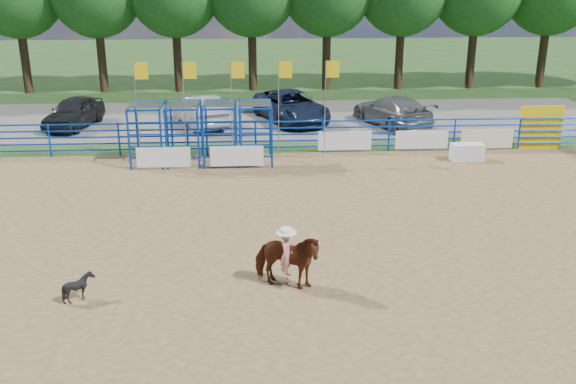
# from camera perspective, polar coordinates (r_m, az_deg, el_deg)

# --- Properties ---
(ground) EXTENTS (120.00, 120.00, 0.00)m
(ground) POSITION_cam_1_polar(r_m,az_deg,el_deg) (19.40, -2.53, -4.65)
(ground) COLOR #315221
(ground) RESTS_ON ground
(arena_dirt) EXTENTS (30.00, 20.00, 0.02)m
(arena_dirt) POSITION_cam_1_polar(r_m,az_deg,el_deg) (19.40, -2.53, -4.63)
(arena_dirt) COLOR olive
(arena_dirt) RESTS_ON ground
(gravel_strip) EXTENTS (40.00, 10.00, 0.01)m
(gravel_strip) POSITION_cam_1_polar(r_m,az_deg,el_deg) (35.62, -3.01, 6.48)
(gravel_strip) COLOR #68665D
(gravel_strip) RESTS_ON ground
(announcer_table) EXTENTS (1.36, 0.64, 0.73)m
(announcer_table) POSITION_cam_1_polar(r_m,az_deg,el_deg) (28.70, 15.62, 3.43)
(announcer_table) COLOR silver
(announcer_table) RESTS_ON arena_dirt
(horse_and_rider) EXTENTS (2.00, 1.40, 2.28)m
(horse_and_rider) POSITION_cam_1_polar(r_m,az_deg,el_deg) (16.47, -0.14, -5.86)
(horse_and_rider) COLOR #602913
(horse_and_rider) RESTS_ON arena_dirt
(calf) EXTENTS (0.76, 0.70, 0.74)m
(calf) POSITION_cam_1_polar(r_m,az_deg,el_deg) (16.89, -18.11, -8.02)
(calf) COLOR black
(calf) RESTS_ON arena_dirt
(car_a) EXTENTS (2.69, 4.84, 1.56)m
(car_a) POSITION_cam_1_polar(r_m,az_deg,el_deg) (35.45, -18.50, 6.75)
(car_a) COLOR black
(car_a) RESTS_ON gravel_strip
(car_b) EXTENTS (3.31, 5.24, 1.63)m
(car_b) POSITION_cam_1_polar(r_m,az_deg,el_deg) (34.19, -7.86, 7.20)
(car_b) COLOR gray
(car_b) RESTS_ON gravel_strip
(car_c) EXTENTS (4.42, 6.42, 1.63)m
(car_c) POSITION_cam_1_polar(r_m,az_deg,el_deg) (34.89, 0.27, 7.62)
(car_c) COLOR #141C34
(car_c) RESTS_ON gravel_strip
(car_d) EXTENTS (3.98, 5.85, 1.57)m
(car_d) POSITION_cam_1_polar(r_m,az_deg,el_deg) (34.39, 9.22, 7.15)
(car_d) COLOR #59595C
(car_d) RESTS_ON gravel_strip
(perimeter_fence) EXTENTS (30.10, 20.10, 1.50)m
(perimeter_fence) POSITION_cam_1_polar(r_m,az_deg,el_deg) (19.11, -2.56, -2.60)
(perimeter_fence) COLOR #0839BA
(perimeter_fence) RESTS_ON ground
(chute_assembly) EXTENTS (19.32, 2.41, 4.20)m
(chute_assembly) POSITION_cam_1_polar(r_m,az_deg,el_deg) (27.44, -6.88, 5.20)
(chute_assembly) COLOR #0839BA
(chute_assembly) RESTS_ON ground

